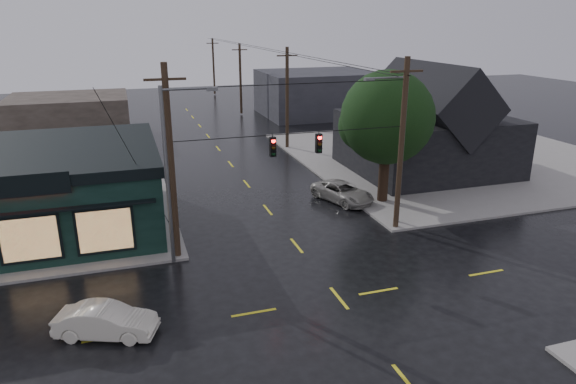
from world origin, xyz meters
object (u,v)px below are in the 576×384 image
object	(u,v)px
utility_pole_nw	(178,258)
utility_pole_ne	(395,229)
suv_silver	(343,192)
corner_tree	(387,118)
sedan_cream	(106,321)

from	to	relation	value
utility_pole_nw	utility_pole_ne	xyz separation A→B (m)	(13.00, 0.00, 0.00)
utility_pole_nw	suv_silver	size ratio (longest dim) A/B	2.10
utility_pole_ne	suv_silver	bearing A→B (deg)	100.88
utility_pole_nw	corner_tree	bearing A→B (deg)	17.40
corner_tree	suv_silver	bearing A→B (deg)	158.20
utility_pole_ne	sedan_cream	distance (m)	17.69
utility_pole_ne	suv_silver	size ratio (longest dim) A/B	2.10
sedan_cream	suv_silver	size ratio (longest dim) A/B	0.82
utility_pole_nw	suv_silver	distance (m)	13.18
utility_pole_nw	utility_pole_ne	bearing A→B (deg)	0.00
utility_pole_nw	sedan_cream	bearing A→B (deg)	-119.03
sedan_cream	utility_pole_ne	bearing A→B (deg)	-47.94
utility_pole_nw	utility_pole_ne	world-z (taller)	same
suv_silver	sedan_cream	bearing A→B (deg)	-162.27
corner_tree	sedan_cream	world-z (taller)	corner_tree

